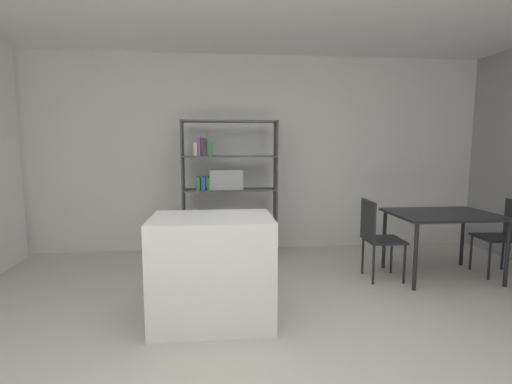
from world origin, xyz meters
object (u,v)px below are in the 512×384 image
object	(u,v)px
dining_table	(443,219)
dining_chair_island_side	(376,233)
open_bookshelf	(222,190)
kitchen_island	(212,270)
dining_chair_window_side	(507,231)

from	to	relation	value
dining_table	dining_chair_island_side	world-z (taller)	dining_chair_island_side
open_bookshelf	dining_table	distance (m)	2.72
open_bookshelf	dining_table	bearing A→B (deg)	-22.83
dining_table	kitchen_island	bearing A→B (deg)	-161.63
kitchen_island	dining_chair_window_side	size ratio (longest dim) A/B	1.15
kitchen_island	open_bookshelf	bearing A→B (deg)	86.90
kitchen_island	dining_table	distance (m)	2.75
dining_chair_island_side	dining_chair_window_side	world-z (taller)	dining_chair_island_side
kitchen_island	dining_chair_window_side	distance (m)	3.50
dining_table	dining_chair_island_side	size ratio (longest dim) A/B	1.27
kitchen_island	dining_chair_island_side	distance (m)	2.01
kitchen_island	open_bookshelf	xyz separation A→B (m)	(0.10, 1.92, 0.46)
dining_table	dining_chair_window_side	world-z (taller)	dining_chair_window_side
kitchen_island	dining_table	bearing A→B (deg)	18.37
dining_table	dining_chair_window_side	size ratio (longest dim) A/B	1.30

